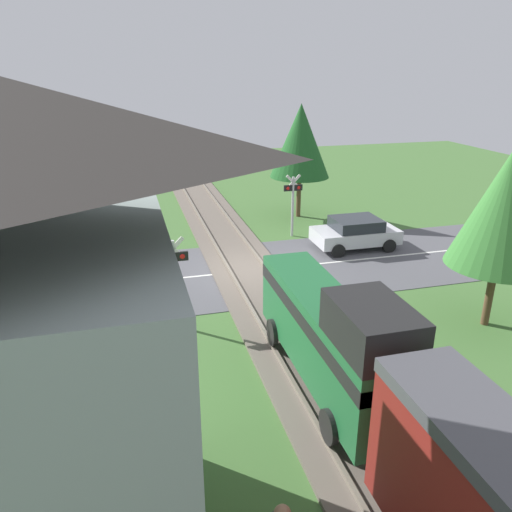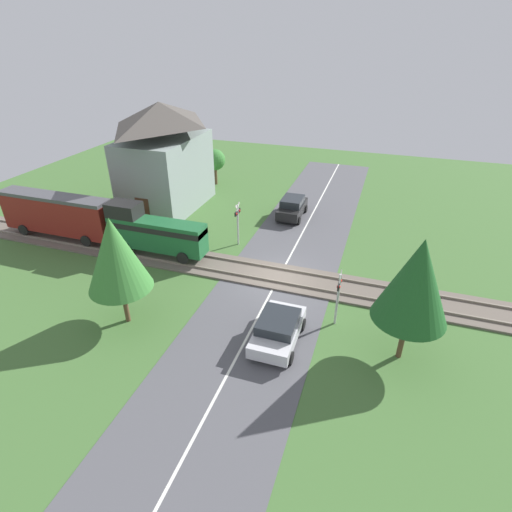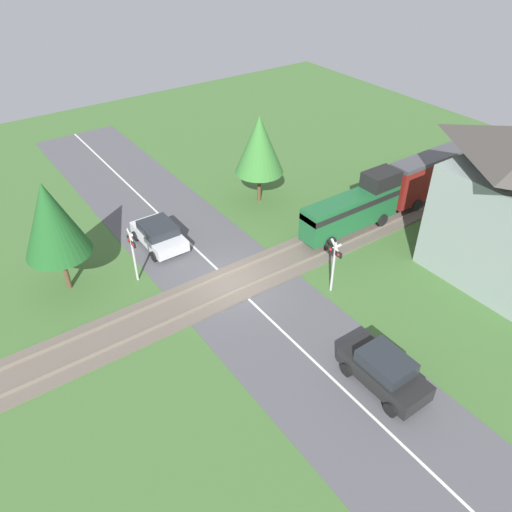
{
  "view_description": "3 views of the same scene",
  "coord_description": "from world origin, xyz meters",
  "px_view_note": "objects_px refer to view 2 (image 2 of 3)",
  "views": [
    {
      "loc": [
        4.37,
        17.8,
        7.7
      ],
      "look_at": [
        0.0,
        1.43,
        1.2
      ],
      "focal_mm": 35.0,
      "sensor_mm": 36.0,
      "label": 1
    },
    {
      "loc": [
        -19.27,
        -5.05,
        12.75
      ],
      "look_at": [
        0.0,
        1.43,
        1.2
      ],
      "focal_mm": 28.0,
      "sensor_mm": 36.0,
      "label": 2
    },
    {
      "loc": [
        16.74,
        -10.39,
        16.12
      ],
      "look_at": [
        0.0,
        1.43,
        1.2
      ],
      "focal_mm": 35.0,
      "sensor_mm": 36.0,
      "label": 3
    }
  ],
  "objects_px": {
    "train": "(97,221)",
    "station_building": "(165,159)",
    "crossing_signal_west_approach": "(338,291)",
    "crossing_signal_east_approach": "(238,218)",
    "car_far_side": "(292,207)",
    "pedestrian_by_station": "(121,220)",
    "car_near_crossing": "(278,329)"
  },
  "relations": [
    {
      "from": "car_near_crossing",
      "to": "pedestrian_by_station",
      "type": "distance_m",
      "value": 16.16
    },
    {
      "from": "train",
      "to": "crossing_signal_east_approach",
      "type": "xyz_separation_m",
      "value": [
        3.18,
        -8.69,
        0.05
      ]
    },
    {
      "from": "crossing_signal_west_approach",
      "to": "crossing_signal_east_approach",
      "type": "xyz_separation_m",
      "value": [
        6.37,
        7.56,
        0.0
      ]
    },
    {
      "from": "car_far_side",
      "to": "crossing_signal_east_approach",
      "type": "height_order",
      "value": "crossing_signal_east_approach"
    },
    {
      "from": "car_far_side",
      "to": "station_building",
      "type": "relative_size",
      "value": 0.45
    },
    {
      "from": "station_building",
      "to": "car_near_crossing",
      "type": "bearing_deg",
      "value": -135.08
    },
    {
      "from": "car_far_side",
      "to": "station_building",
      "type": "height_order",
      "value": "station_building"
    },
    {
      "from": "train",
      "to": "crossing_signal_west_approach",
      "type": "distance_m",
      "value": 16.56
    },
    {
      "from": "train",
      "to": "car_near_crossing",
      "type": "bearing_deg",
      "value": -111.05
    },
    {
      "from": "train",
      "to": "car_far_side",
      "type": "distance_m",
      "value": 14.16
    },
    {
      "from": "crossing_signal_west_approach",
      "to": "station_building",
      "type": "height_order",
      "value": "station_building"
    },
    {
      "from": "crossing_signal_west_approach",
      "to": "crossing_signal_east_approach",
      "type": "bearing_deg",
      "value": 49.9
    },
    {
      "from": "station_building",
      "to": "pedestrian_by_station",
      "type": "relative_size",
      "value": 4.82
    },
    {
      "from": "car_far_side",
      "to": "crossing_signal_east_approach",
      "type": "distance_m",
      "value": 6.2
    },
    {
      "from": "car_far_side",
      "to": "crossing_signal_east_approach",
      "type": "relative_size",
      "value": 1.24
    },
    {
      "from": "pedestrian_by_station",
      "to": "crossing_signal_west_approach",
      "type": "bearing_deg",
      "value": -109.38
    },
    {
      "from": "car_near_crossing",
      "to": "crossing_signal_west_approach",
      "type": "relative_size",
      "value": 1.24
    },
    {
      "from": "car_far_side",
      "to": "crossing_signal_west_approach",
      "type": "distance_m",
      "value": 13.14
    },
    {
      "from": "car_near_crossing",
      "to": "crossing_signal_west_approach",
      "type": "distance_m",
      "value": 3.4
    },
    {
      "from": "train",
      "to": "crossing_signal_west_approach",
      "type": "height_order",
      "value": "train"
    },
    {
      "from": "station_building",
      "to": "crossing_signal_east_approach",
      "type": "bearing_deg",
      "value": -119.98
    },
    {
      "from": "crossing_signal_east_approach",
      "to": "station_building",
      "type": "height_order",
      "value": "station_building"
    },
    {
      "from": "car_near_crossing",
      "to": "pedestrian_by_station",
      "type": "xyz_separation_m",
      "value": [
        7.94,
        14.08,
        0.04
      ]
    },
    {
      "from": "crossing_signal_east_approach",
      "to": "pedestrian_by_station",
      "type": "distance_m",
      "value": 8.95
    },
    {
      "from": "crossing_signal_west_approach",
      "to": "car_near_crossing",
      "type": "bearing_deg",
      "value": 132.8
    },
    {
      "from": "pedestrian_by_station",
      "to": "station_building",
      "type": "bearing_deg",
      "value": -12.24
    },
    {
      "from": "crossing_signal_west_approach",
      "to": "crossing_signal_east_approach",
      "type": "relative_size",
      "value": 1.0
    },
    {
      "from": "train",
      "to": "station_building",
      "type": "bearing_deg",
      "value": -6.93
    },
    {
      "from": "train",
      "to": "station_building",
      "type": "relative_size",
      "value": 1.83
    },
    {
      "from": "car_far_side",
      "to": "crossing_signal_west_approach",
      "type": "xyz_separation_m",
      "value": [
        -12.01,
        -5.22,
        1.11
      ]
    },
    {
      "from": "car_near_crossing",
      "to": "crossing_signal_east_approach",
      "type": "relative_size",
      "value": 1.24
    },
    {
      "from": "train",
      "to": "crossing_signal_east_approach",
      "type": "relative_size",
      "value": 5.03
    }
  ]
}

